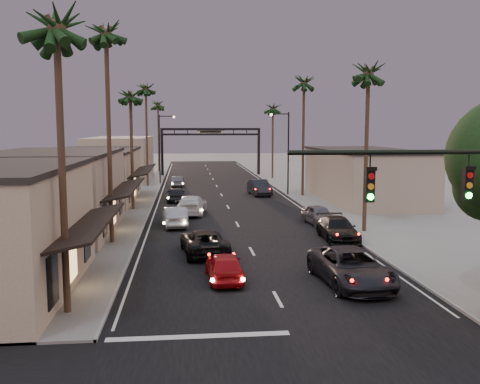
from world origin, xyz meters
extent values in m
plane|color=slate|center=(0.00, 40.00, 0.00)|extent=(200.00, 200.00, 0.00)
cube|color=black|center=(0.00, 45.00, 0.00)|extent=(14.00, 120.00, 0.02)
cube|color=slate|center=(-9.50, 52.00, 0.06)|extent=(5.00, 92.00, 0.12)
cube|color=slate|center=(9.50, 52.00, 0.06)|extent=(5.00, 92.00, 0.12)
cube|color=gray|center=(-13.00, 26.00, 2.75)|extent=(8.00, 14.00, 5.50)
cube|color=tan|center=(-13.00, 42.00, 2.50)|extent=(8.00, 16.00, 5.00)
cube|color=gray|center=(-13.00, 65.00, 3.00)|extent=(8.00, 20.00, 6.00)
cube|color=gray|center=(14.00, 40.00, 2.50)|extent=(8.00, 18.00, 5.00)
cylinder|color=black|center=(3.40, 4.00, 6.60)|extent=(8.40, 0.16, 0.16)
cube|color=black|center=(1.80, 4.00, 5.55)|extent=(0.28, 0.22, 1.00)
cube|color=black|center=(5.00, 4.00, 5.55)|extent=(0.28, 0.22, 1.00)
cube|color=black|center=(-7.40, 70.00, 3.50)|extent=(0.40, 0.40, 7.00)
cube|color=black|center=(7.40, 70.00, 3.50)|extent=(0.40, 0.40, 7.00)
cube|color=black|center=(0.00, 70.00, 7.10)|extent=(15.20, 0.35, 0.35)
cube|color=black|center=(0.00, 70.00, 6.30)|extent=(15.20, 0.30, 0.30)
cube|color=beige|center=(0.00, 69.98, 6.70)|extent=(4.20, 0.12, 1.00)
cylinder|color=black|center=(7.20, 45.00, 4.50)|extent=(0.16, 0.16, 9.00)
cylinder|color=black|center=(6.20, 45.00, 8.80)|extent=(2.00, 0.12, 0.12)
sphere|color=#FFD899|center=(5.30, 45.00, 8.70)|extent=(0.30, 0.30, 0.30)
cylinder|color=black|center=(-7.20, 58.00, 4.50)|extent=(0.16, 0.16, 9.00)
cylinder|color=black|center=(-6.20, 58.00, 8.80)|extent=(2.00, 0.12, 0.12)
sphere|color=#FFD899|center=(-5.30, 58.00, 8.70)|extent=(0.30, 0.30, 0.30)
cylinder|color=#38281C|center=(-8.60, 9.00, 5.50)|extent=(0.28, 0.28, 11.00)
sphere|color=black|center=(-8.60, 9.00, 11.60)|extent=(3.20, 3.20, 3.20)
cylinder|color=#38281C|center=(-8.60, 22.00, 6.50)|extent=(0.28, 0.28, 13.00)
sphere|color=black|center=(-8.60, 22.00, 13.60)|extent=(3.20, 3.20, 3.20)
cylinder|color=#38281C|center=(-8.60, 36.00, 5.00)|extent=(0.28, 0.28, 10.00)
sphere|color=black|center=(-8.60, 36.00, 10.60)|extent=(3.20, 3.20, 3.20)
cylinder|color=#38281C|center=(-8.60, 55.00, 6.00)|extent=(0.28, 0.28, 12.00)
sphere|color=black|center=(-8.60, 55.00, 12.60)|extent=(3.20, 3.20, 3.20)
cylinder|color=#38281C|center=(8.60, 24.00, 5.50)|extent=(0.28, 0.28, 11.00)
sphere|color=black|center=(8.60, 24.00, 11.60)|extent=(3.20, 3.20, 3.20)
cylinder|color=#38281C|center=(8.60, 44.00, 6.00)|extent=(0.28, 0.28, 12.00)
sphere|color=black|center=(8.60, 44.00, 12.60)|extent=(3.20, 3.20, 3.20)
cylinder|color=#38281C|center=(8.60, 64.00, 5.00)|extent=(0.28, 0.28, 10.00)
sphere|color=black|center=(8.60, 64.00, 10.60)|extent=(3.20, 3.20, 3.20)
cylinder|color=#38281C|center=(-8.30, 78.00, 5.50)|extent=(0.28, 0.28, 11.00)
sphere|color=black|center=(-8.30, 78.00, 11.60)|extent=(3.20, 3.20, 3.20)
imported|color=#A00B10|center=(-2.08, 13.10, 0.70)|extent=(1.79, 4.17, 1.40)
imported|color=black|center=(-2.86, 18.60, 0.73)|extent=(2.97, 5.50, 1.47)
imported|color=#939398|center=(-4.72, 27.58, 0.75)|extent=(2.01, 4.67, 1.49)
imported|color=silver|center=(-3.41, 33.08, 0.81)|extent=(3.00, 5.86, 1.63)
imported|color=black|center=(-4.87, 41.22, 0.74)|extent=(1.79, 4.36, 1.48)
imported|color=#454549|center=(-4.87, 54.68, 0.66)|extent=(1.58, 4.07, 1.32)
imported|color=black|center=(3.81, 11.81, 0.84)|extent=(3.21, 6.21, 1.67)
imported|color=black|center=(6.01, 21.64, 0.74)|extent=(2.25, 5.19, 1.49)
imported|color=#4E4D53|center=(6.20, 27.37, 0.73)|extent=(2.25, 4.47, 1.46)
imported|color=black|center=(4.12, 45.51, 0.84)|extent=(2.28, 5.26, 1.68)
camera|label=1|loc=(-3.89, -12.00, 7.36)|focal=40.00mm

